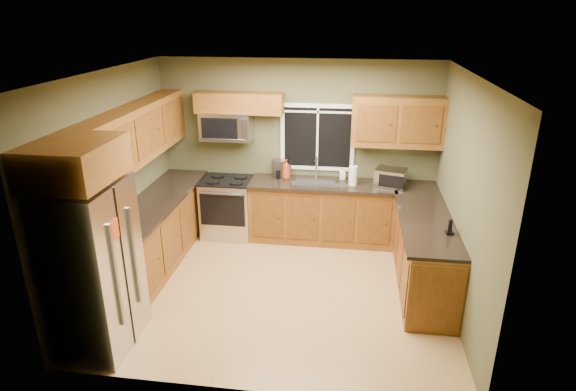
% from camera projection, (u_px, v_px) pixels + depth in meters
% --- Properties ---
extents(floor, '(4.20, 4.20, 0.00)m').
position_uv_depth(floor, '(280.00, 288.00, 6.18)').
color(floor, '#A47D48').
rests_on(floor, ground).
extents(ceiling, '(4.20, 4.20, 0.00)m').
position_uv_depth(ceiling, '(279.00, 74.00, 5.21)').
color(ceiling, white).
rests_on(ceiling, back_wall).
extents(back_wall, '(4.20, 0.00, 4.20)m').
position_uv_depth(back_wall, '(298.00, 149.00, 7.36)').
color(back_wall, '#4D4D2F').
rests_on(back_wall, ground).
extents(front_wall, '(4.20, 0.00, 4.20)m').
position_uv_depth(front_wall, '(247.00, 265.00, 4.03)').
color(front_wall, '#4D4D2F').
rests_on(front_wall, ground).
extents(left_wall, '(0.00, 3.60, 3.60)m').
position_uv_depth(left_wall, '(113.00, 182.00, 5.96)').
color(left_wall, '#4D4D2F').
rests_on(left_wall, ground).
extents(right_wall, '(0.00, 3.60, 3.60)m').
position_uv_depth(right_wall, '(463.00, 199.00, 5.43)').
color(right_wall, '#4D4D2F').
rests_on(right_wall, ground).
extents(window, '(1.12, 0.03, 1.02)m').
position_uv_depth(window, '(317.00, 137.00, 7.23)').
color(window, white).
rests_on(window, back_wall).
extents(base_cabinets_left, '(0.60, 2.65, 0.90)m').
position_uv_depth(base_cabinets_left, '(158.00, 233.00, 6.69)').
color(base_cabinets_left, brown).
rests_on(base_cabinets_left, ground).
extents(countertop_left, '(0.65, 2.65, 0.04)m').
position_uv_depth(countertop_left, '(156.00, 201.00, 6.52)').
color(countertop_left, black).
rests_on(countertop_left, base_cabinets_left).
extents(base_cabinets_back, '(2.17, 0.60, 0.90)m').
position_uv_depth(base_cabinets_back, '(322.00, 212.00, 7.35)').
color(base_cabinets_back, brown).
rests_on(base_cabinets_back, ground).
extents(countertop_back, '(2.17, 0.65, 0.04)m').
position_uv_depth(countertop_back, '(323.00, 184.00, 7.16)').
color(countertop_back, black).
rests_on(countertop_back, base_cabinets_back).
extents(base_cabinets_peninsula, '(0.60, 2.52, 0.90)m').
position_uv_depth(base_cabinets_peninsula, '(422.00, 247.00, 6.29)').
color(base_cabinets_peninsula, brown).
rests_on(base_cabinets_peninsula, ground).
extents(countertop_peninsula, '(0.65, 2.50, 0.04)m').
position_uv_depth(countertop_peninsula, '(424.00, 213.00, 6.13)').
color(countertop_peninsula, black).
rests_on(countertop_peninsula, base_cabinets_peninsula).
extents(upper_cabinets_left, '(0.33, 2.65, 0.72)m').
position_uv_depth(upper_cabinets_left, '(137.00, 133.00, 6.20)').
color(upper_cabinets_left, brown).
rests_on(upper_cabinets_left, left_wall).
extents(upper_cabinets_back_left, '(1.30, 0.33, 0.30)m').
position_uv_depth(upper_cabinets_back_left, '(239.00, 103.00, 7.05)').
color(upper_cabinets_back_left, brown).
rests_on(upper_cabinets_back_left, back_wall).
extents(upper_cabinets_back_right, '(1.30, 0.33, 0.72)m').
position_uv_depth(upper_cabinets_back_right, '(398.00, 122.00, 6.84)').
color(upper_cabinets_back_right, brown).
rests_on(upper_cabinets_back_right, back_wall).
extents(upper_cabinet_over_fridge, '(0.72, 0.90, 0.38)m').
position_uv_depth(upper_cabinet_over_fridge, '(73.00, 161.00, 4.47)').
color(upper_cabinet_over_fridge, brown).
rests_on(upper_cabinet_over_fridge, left_wall).
extents(refrigerator, '(0.74, 0.90, 1.80)m').
position_uv_depth(refrigerator, '(91.00, 268.00, 4.88)').
color(refrigerator, '#B7B7BC').
rests_on(refrigerator, ground).
extents(range, '(0.76, 0.69, 0.94)m').
position_uv_depth(range, '(228.00, 207.00, 7.51)').
color(range, '#B7B7BC').
rests_on(range, ground).
extents(microwave, '(0.76, 0.41, 0.42)m').
position_uv_depth(microwave, '(227.00, 126.00, 7.18)').
color(microwave, '#B7B7BC').
rests_on(microwave, back_wall).
extents(sink, '(0.60, 0.42, 0.36)m').
position_uv_depth(sink, '(315.00, 181.00, 7.18)').
color(sink, slate).
rests_on(sink, countertop_back).
extents(toaster_oven, '(0.50, 0.43, 0.27)m').
position_uv_depth(toaster_oven, '(391.00, 178.00, 6.96)').
color(toaster_oven, '#B7B7BC').
rests_on(toaster_oven, countertop_back).
extents(coffee_maker, '(0.23, 0.26, 0.27)m').
position_uv_depth(coffee_maker, '(278.00, 169.00, 7.35)').
color(coffee_maker, slate).
rests_on(coffee_maker, countertop_back).
extents(kettle, '(0.15, 0.15, 0.24)m').
position_uv_depth(kettle, '(287.00, 170.00, 7.35)').
color(kettle, '#B7B7BC').
rests_on(kettle, countertop_back).
extents(paper_towel_roll, '(0.16, 0.16, 0.32)m').
position_uv_depth(paper_towel_roll, '(353.00, 176.00, 7.02)').
color(paper_towel_roll, white).
rests_on(paper_towel_roll, countertop_back).
extents(soap_bottle_a, '(0.15, 0.15, 0.30)m').
position_uv_depth(soap_bottle_a, '(286.00, 169.00, 7.28)').
color(soap_bottle_a, '#C53B12').
rests_on(soap_bottle_a, countertop_back).
extents(soap_bottle_b, '(0.09, 0.09, 0.18)m').
position_uv_depth(soap_bottle_b, '(343.00, 173.00, 7.29)').
color(soap_bottle_b, white).
rests_on(soap_bottle_b, countertop_back).
extents(cordless_phone, '(0.09, 0.09, 0.18)m').
position_uv_depth(cordless_phone, '(450.00, 230.00, 5.50)').
color(cordless_phone, black).
rests_on(cordless_phone, countertop_peninsula).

